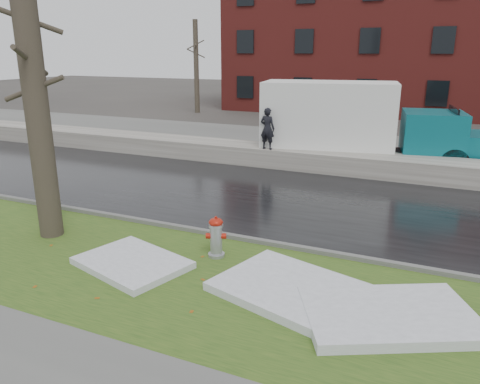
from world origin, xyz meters
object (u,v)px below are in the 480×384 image
at_px(fire_hydrant, 216,235).
at_px(worker, 267,129).
at_px(tree, 35,92).
at_px(box_truck, 355,122).

xyz_separation_m(fire_hydrant, worker, (-1.96, 8.16, 1.01)).
relative_size(tree, worker, 4.33).
bearing_deg(box_truck, fire_hydrant, -105.49).
distance_m(fire_hydrant, worker, 8.45).
bearing_deg(tree, worker, 75.06).
relative_size(fire_hydrant, box_truck, 0.09).
height_order(box_truck, worker, box_truck).
bearing_deg(box_truck, worker, -157.42).
distance_m(box_truck, worker, 3.48).
height_order(fire_hydrant, tree, tree).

